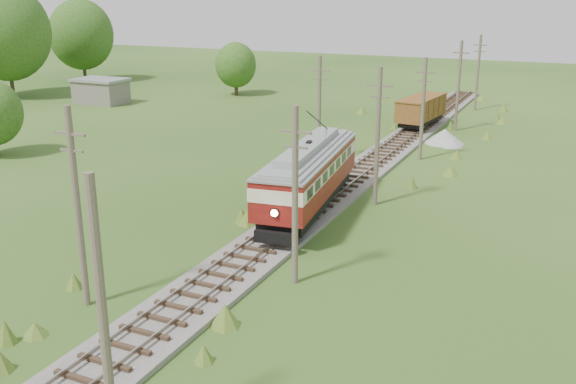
% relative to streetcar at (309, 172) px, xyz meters
% --- Properties ---
extents(railbed_main, '(3.60, 96.00, 0.57)m').
position_rel_streetcar_xyz_m(railbed_main, '(-0.00, 6.64, -2.61)').
color(railbed_main, '#605B54').
rests_on(railbed_main, ground).
extents(streetcar, '(4.80, 13.53, 6.13)m').
position_rel_streetcar_xyz_m(streetcar, '(0.00, 0.00, 0.00)').
color(streetcar, black).
rests_on(streetcar, ground).
extents(gondola, '(3.50, 8.42, 2.72)m').
position_rel_streetcar_xyz_m(gondola, '(-0.00, 29.01, -0.77)').
color(gondola, black).
rests_on(gondola, ground).
extents(gravel_pile, '(3.70, 3.92, 1.34)m').
position_rel_streetcar_xyz_m(gravel_pile, '(3.73, 23.33, -2.17)').
color(gravel_pile, gray).
rests_on(gravel_pile, ground).
extents(utility_pole_r_1, '(0.30, 0.30, 8.80)m').
position_rel_streetcar_xyz_m(utility_pole_r_1, '(3.10, -22.36, 1.60)').
color(utility_pole_r_1, brown).
rests_on(utility_pole_r_1, ground).
extents(utility_pole_r_2, '(1.60, 0.30, 8.60)m').
position_rel_streetcar_xyz_m(utility_pole_r_2, '(3.30, -9.36, 1.62)').
color(utility_pole_r_2, brown).
rests_on(utility_pole_r_2, ground).
extents(utility_pole_r_3, '(1.60, 0.30, 9.00)m').
position_rel_streetcar_xyz_m(utility_pole_r_3, '(3.20, 3.64, 1.82)').
color(utility_pole_r_3, brown).
rests_on(utility_pole_r_3, ground).
extents(utility_pole_r_4, '(1.60, 0.30, 8.40)m').
position_rel_streetcar_xyz_m(utility_pole_r_4, '(3.00, 16.64, 1.52)').
color(utility_pole_r_4, brown).
rests_on(utility_pole_r_4, ground).
extents(utility_pole_r_5, '(1.60, 0.30, 8.90)m').
position_rel_streetcar_xyz_m(utility_pole_r_5, '(3.40, 29.64, 1.77)').
color(utility_pole_r_5, brown).
rests_on(utility_pole_r_5, ground).
extents(utility_pole_r_6, '(1.60, 0.30, 8.70)m').
position_rel_streetcar_xyz_m(utility_pole_r_6, '(3.20, 42.64, 1.67)').
color(utility_pole_r_6, brown).
rests_on(utility_pole_r_6, ground).
extents(utility_pole_l_a, '(1.60, 0.30, 9.00)m').
position_rel_streetcar_xyz_m(utility_pole_l_a, '(-4.20, -15.36, 1.82)').
color(utility_pole_l_a, brown).
rests_on(utility_pole_l_a, ground).
extents(utility_pole_l_b, '(1.60, 0.30, 8.60)m').
position_rel_streetcar_xyz_m(utility_pole_l_b, '(-4.50, 12.64, 1.62)').
color(utility_pole_l_b, brown).
rests_on(utility_pole_l_b, ground).
extents(tree_left_4, '(11.34, 11.34, 14.61)m').
position_rel_streetcar_xyz_m(tree_left_4, '(-54.00, 26.64, 5.56)').
color(tree_left_4, '#38281C').
rests_on(tree_left_4, ground).
extents(tree_left_5, '(9.66, 9.66, 12.44)m').
position_rel_streetcar_xyz_m(tree_left_5, '(-56.00, 42.64, 4.32)').
color(tree_left_5, '#38281C').
rests_on(tree_left_5, ground).
extents(tree_mid_a, '(5.46, 5.46, 7.03)m').
position_rel_streetcar_xyz_m(tree_mid_a, '(-28.00, 40.64, 1.22)').
color(tree_mid_a, '#38281C').
rests_on(tree_mid_a, ground).
extents(shed, '(6.40, 4.40, 3.10)m').
position_rel_streetcar_xyz_m(shed, '(-40.00, 27.64, -1.23)').
color(shed, slate).
rests_on(shed, ground).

